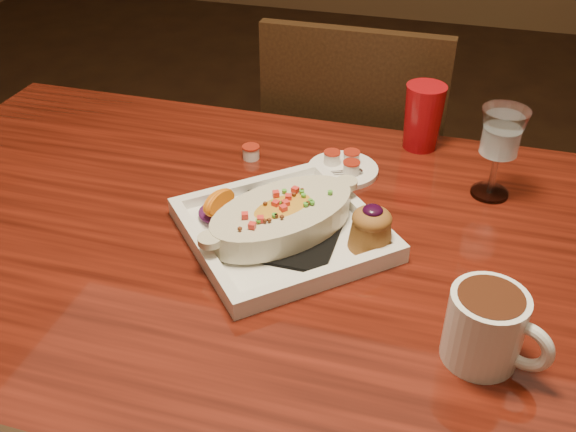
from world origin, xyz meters
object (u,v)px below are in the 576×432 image
(red_tumbler, at_px, (423,117))
(coffee_mug, at_px, (488,326))
(plate, at_px, (289,222))
(goblet, at_px, (501,137))
(table, at_px, (284,298))
(saucer, at_px, (343,167))
(chair_far, at_px, (355,179))

(red_tumbler, bearing_deg, coffee_mug, -75.31)
(plate, relative_size, goblet, 2.48)
(table, relative_size, goblet, 9.31)
(plate, height_order, red_tumbler, red_tumbler)
(saucer, xyz_separation_m, red_tumbler, (0.12, 0.14, 0.05))
(coffee_mug, relative_size, saucer, 1.01)
(chair_far, distance_m, plate, 0.65)
(table, distance_m, plate, 0.13)
(saucer, bearing_deg, coffee_mug, -56.17)
(plate, relative_size, saucer, 3.09)
(goblet, bearing_deg, chair_far, 128.37)
(goblet, distance_m, red_tumbler, 0.20)
(chair_far, bearing_deg, table, 90.00)
(plate, xyz_separation_m, coffee_mug, (0.30, -0.17, 0.02))
(table, bearing_deg, saucer, 81.93)
(table, distance_m, red_tumbler, 0.45)
(plate, distance_m, goblet, 0.38)
(table, bearing_deg, red_tumbler, 67.82)
(goblet, bearing_deg, plate, -143.95)
(table, relative_size, red_tumbler, 11.80)
(chair_far, relative_size, goblet, 5.77)
(chair_far, bearing_deg, plate, 89.78)
(plate, xyz_separation_m, saucer, (0.04, 0.22, -0.02))
(red_tumbler, bearing_deg, plate, -114.47)
(saucer, bearing_deg, plate, -99.94)
(table, distance_m, saucer, 0.28)
(plate, bearing_deg, red_tumbler, 23.00)
(coffee_mug, bearing_deg, saucer, 145.16)
(saucer, height_order, red_tumbler, red_tumbler)
(plate, xyz_separation_m, goblet, (0.30, 0.22, 0.08))
(coffee_mug, relative_size, red_tumbler, 1.03)
(plate, bearing_deg, goblet, -6.49)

